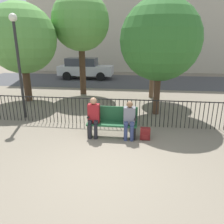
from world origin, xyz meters
TOP-DOWN VIEW (x-y plane):
  - ground_plane at (0.00, 0.00)m, footprint 80.00×80.00m
  - park_bench at (0.00, 1.88)m, footprint 1.52×0.45m
  - seated_person_0 at (-0.55, 1.76)m, footprint 0.34×0.39m
  - seated_person_1 at (0.52, 1.75)m, footprint 0.34×0.39m
  - backpack at (1.01, 1.73)m, footprint 0.29×0.21m
  - fence_railing at (-0.02, 2.82)m, footprint 9.01×0.03m
  - tree_0 at (1.41, 7.07)m, footprint 2.11×2.11m
  - tree_1 at (-4.67, 5.63)m, footprint 3.18×3.18m
  - tree_2 at (-2.35, 7.46)m, footprint 2.98×2.98m
  - tree_3 at (1.48, 4.30)m, footprint 3.01×3.01m
  - lamp_post at (-3.57, 3.20)m, footprint 0.28×0.28m
  - street_surface at (0.00, 12.00)m, footprint 24.00×6.00m
  - parked_car_0 at (-3.53, 12.66)m, footprint 4.20×1.94m

SIDE VIEW (x-z plane):
  - ground_plane at x=0.00m, z-range 0.00..0.00m
  - street_surface at x=0.00m, z-range 0.00..0.01m
  - backpack at x=1.01m, z-range 0.00..0.36m
  - park_bench at x=0.00m, z-range 0.03..0.95m
  - fence_railing at x=-0.02m, z-range 0.08..1.03m
  - seated_person_1 at x=0.52m, z-range 0.07..1.22m
  - seated_person_0 at x=-0.55m, z-range 0.07..1.30m
  - parked_car_0 at x=-3.53m, z-range 0.03..1.65m
  - lamp_post at x=-3.57m, z-range 0.59..4.32m
  - tree_3 at x=1.48m, z-range 0.67..5.03m
  - tree_1 at x=-4.67m, z-range 0.66..5.19m
  - tree_0 at x=1.41m, z-range 1.26..5.95m
  - tree_2 at x=-2.35m, z-range 1.13..6.42m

